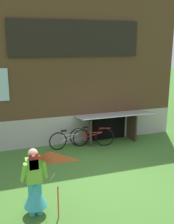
# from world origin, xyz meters

# --- Properties ---
(ground_plane) EXTENTS (60.00, 60.00, 0.00)m
(ground_plane) POSITION_xyz_m (0.00, 0.00, 0.00)
(ground_plane) COLOR #3D6B28
(log_house) EXTENTS (8.07, 6.15, 5.41)m
(log_house) POSITION_xyz_m (0.00, 5.52, 2.70)
(log_house) COLOR #9E998E
(log_house) RESTS_ON ground_plane
(person) EXTENTS (0.61, 0.52, 1.58)m
(person) POSITION_xyz_m (-2.15, -1.05, 0.67)
(person) COLOR teal
(person) RESTS_ON ground_plane
(kite) EXTENTS (1.07, 1.09, 1.58)m
(kite) POSITION_xyz_m (-1.88, -1.61, 1.28)
(kite) COLOR red
(kite) RESTS_ON ground_plane
(bicycle_red) EXTENTS (1.60, 0.53, 0.75)m
(bicycle_red) POSITION_xyz_m (0.42, 2.47, 0.37)
(bicycle_red) COLOR black
(bicycle_red) RESTS_ON ground_plane
(bicycle_silver) EXTENTS (1.56, 0.18, 0.71)m
(bicycle_silver) POSITION_xyz_m (-0.41, 2.54, 0.35)
(bicycle_silver) COLOR black
(bicycle_silver) RESTS_ON ground_plane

